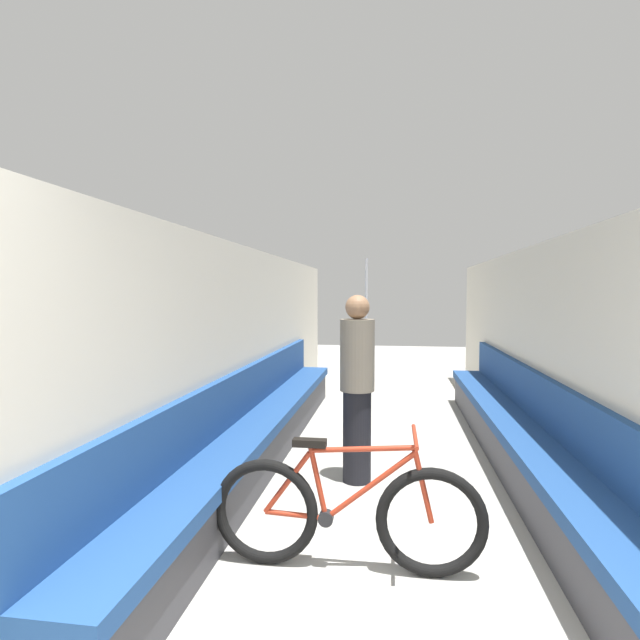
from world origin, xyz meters
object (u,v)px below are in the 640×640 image
object	(u,v)px
bench_seat_row_left	(260,431)
grab_pole_near	(366,341)
bicycle	(346,514)
bench_seat_row_right	(522,441)
passenger_standing	(357,386)

from	to	relation	value
bench_seat_row_left	grab_pole_near	distance (m)	2.15
grab_pole_near	bicycle	bearing A→B (deg)	-88.70
bicycle	grab_pole_near	bearing A→B (deg)	92.52
bench_seat_row_left	bicycle	distance (m)	2.04
bench_seat_row_left	bench_seat_row_right	bearing A→B (deg)	0.00
bicycle	grab_pole_near	xyz separation A→B (m)	(-0.08, 3.58, 0.68)
bench_seat_row_left	grab_pole_near	size ratio (longest dim) A/B	2.95
bench_seat_row_left	bicycle	size ratio (longest dim) A/B	3.80
bench_seat_row_left	bench_seat_row_right	world-z (taller)	same
bicycle	bench_seat_row_right	bearing A→B (deg)	52.54
bicycle	passenger_standing	xyz separation A→B (m)	(-0.04, 1.41, 0.50)
bench_seat_row_left	passenger_standing	bearing A→B (deg)	-20.67
bench_seat_row_left	grab_pole_near	bearing A→B (deg)	62.83
bench_seat_row_right	passenger_standing	xyz separation A→B (m)	(-1.46, -0.37, 0.53)
bench_seat_row_right	grab_pole_near	world-z (taller)	grab_pole_near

